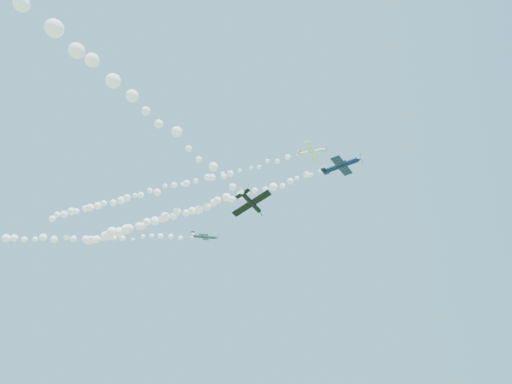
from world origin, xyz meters
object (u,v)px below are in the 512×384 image
(plane_black, at_px, (251,203))
(plane_grey, at_px, (204,237))
(plane_white, at_px, (312,152))
(plane_navy, at_px, (342,165))

(plane_black, bearing_deg, plane_grey, 49.04)
(plane_white, relative_size, plane_navy, 0.78)
(plane_black, bearing_deg, plane_white, -35.94)
(plane_navy, bearing_deg, plane_grey, 163.14)
(plane_white, bearing_deg, plane_grey, 154.81)
(plane_black, bearing_deg, plane_navy, -53.18)
(plane_grey, bearing_deg, plane_black, -69.17)
(plane_white, height_order, plane_black, plane_white)
(plane_grey, bearing_deg, plane_navy, -45.57)
(plane_grey, distance_m, plane_black, 35.56)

